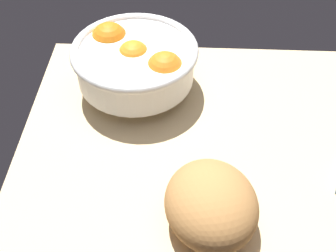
% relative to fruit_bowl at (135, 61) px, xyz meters
% --- Properties ---
extents(ground_plane, '(0.75, 0.55, 0.03)m').
position_rel_fruit_bowl_xyz_m(ground_plane, '(-0.18, 0.14, -0.08)').
color(ground_plane, '#D5B987').
extents(fruit_bowl, '(0.23, 0.23, 0.11)m').
position_rel_fruit_bowl_xyz_m(fruit_bowl, '(0.00, 0.00, 0.00)').
color(fruit_bowl, white).
rests_on(fruit_bowl, ground).
extents(bread_loaf, '(0.17, 0.18, 0.09)m').
position_rel_fruit_bowl_xyz_m(bread_loaf, '(-0.14, 0.30, -0.02)').
color(bread_loaf, '#B37B43').
rests_on(bread_loaf, ground).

